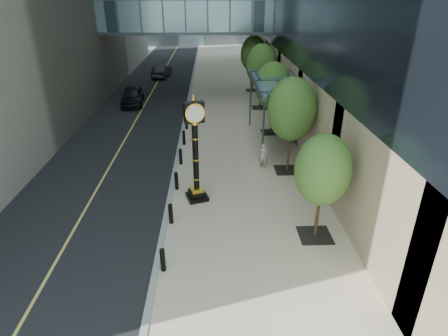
{
  "coord_description": "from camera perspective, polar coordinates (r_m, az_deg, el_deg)",
  "views": [
    {
      "loc": [
        -0.8,
        -10.21,
        9.66
      ],
      "look_at": [
        -0.24,
        5.66,
        2.09
      ],
      "focal_mm": 30.0,
      "sensor_mm": 36.0,
      "label": 1
    }
  ],
  "objects": [
    {
      "name": "street_trees",
      "position": [
        28.43,
        7.13,
        13.1
      ],
      "size": [
        2.71,
        28.48,
        5.57
      ],
      "color": "black",
      "rests_on": "sidewalk"
    },
    {
      "name": "sidewalk",
      "position": [
        51.16,
        0.05,
        14.62
      ],
      "size": [
        8.0,
        180.0,
        0.06
      ],
      "primitive_type": "cube",
      "color": "#C3AC96",
      "rests_on": "ground"
    },
    {
      "name": "car_far",
      "position": [
        47.57,
        -9.48,
        14.34
      ],
      "size": [
        2.11,
        4.6,
        1.46
      ],
      "primitive_type": "imported",
      "rotation": [
        0.0,
        0.0,
        3.01
      ],
      "color": "black",
      "rests_on": "road"
    },
    {
      "name": "entrance_canopy",
      "position": [
        25.19,
        8.02,
        12.69
      ],
      "size": [
        3.0,
        8.0,
        4.38
      ],
      "color": "#383F44",
      "rests_on": "ground"
    },
    {
      "name": "curb",
      "position": [
        51.17,
        -4.58,
        14.55
      ],
      "size": [
        0.25,
        180.0,
        0.07
      ],
      "primitive_type": "cube",
      "color": "gray",
      "rests_on": "ground"
    },
    {
      "name": "road",
      "position": [
        51.51,
        -9.17,
        14.36
      ],
      "size": [
        8.0,
        180.0,
        0.02
      ],
      "primitive_type": "cube",
      "color": "black",
      "rests_on": "ground"
    },
    {
      "name": "street_clock",
      "position": [
        18.12,
        -4.34,
        1.58
      ],
      "size": [
        1.24,
        1.24,
        5.26
      ],
      "rotation": [
        0.0,
        0.0,
        0.31
      ],
      "color": "black",
      "rests_on": "sidewalk"
    },
    {
      "name": "pedestrian",
      "position": [
        22.29,
        5.97,
        1.96
      ],
      "size": [
        0.64,
        0.52,
        1.51
      ],
      "primitive_type": "imported",
      "rotation": [
        0.0,
        0.0,
        2.82
      ],
      "color": "#A6A098",
      "rests_on": "sidewalk"
    },
    {
      "name": "car_near",
      "position": [
        36.2,
        -13.8,
        10.65
      ],
      "size": [
        2.47,
        5.01,
        1.64
      ],
      "primitive_type": "imported",
      "rotation": [
        0.0,
        0.0,
        0.11
      ],
      "color": "black",
      "rests_on": "road"
    },
    {
      "name": "skywalk",
      "position": [
        38.32,
        -5.73,
        22.44
      ],
      "size": [
        17.0,
        4.2,
        5.8
      ],
      "color": "slate",
      "rests_on": "ground"
    },
    {
      "name": "ground",
      "position": [
        14.08,
        1.89,
        -17.87
      ],
      "size": [
        320.0,
        320.0,
        0.0
      ],
      "primitive_type": "plane",
      "color": "gray",
      "rests_on": "ground"
    },
    {
      "name": "bollard_row",
      "position": [
        21.36,
        -6.91,
        -0.09
      ],
      "size": [
        0.2,
        16.2,
        0.9
      ],
      "color": "black",
      "rests_on": "sidewalk"
    }
  ]
}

